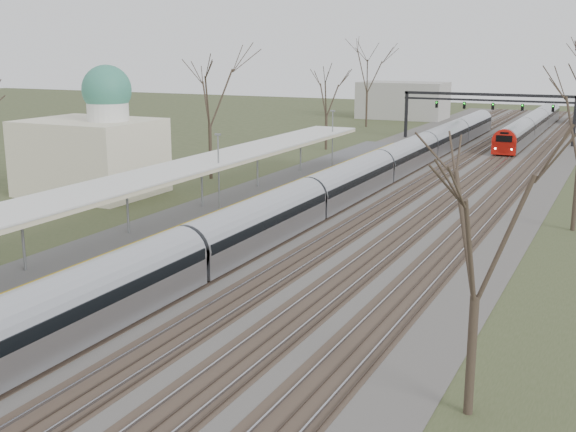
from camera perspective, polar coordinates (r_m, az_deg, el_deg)
name	(u,v)px	position (r m, az deg, el deg)	size (l,w,h in m)	color
track_bed	(420,181)	(64.91, 10.36, 2.75)	(24.00, 160.00, 0.22)	#474442
platform	(229,204)	(52.44, -4.72, 0.94)	(3.50, 69.00, 1.00)	#9E9B93
canopy	(193,166)	(48.03, -7.52, 3.90)	(4.10, 50.00, 3.11)	slate
dome_building	(93,149)	(59.60, -15.15, 5.15)	(10.00, 8.00, 10.30)	beige
signal_gantry	(488,103)	(93.39, 15.49, 8.63)	(21.00, 0.59, 6.08)	black
tree_west_far	(209,89)	(64.45, -6.28, 9.94)	(5.50, 5.50, 11.33)	#2D231C
tree_east_near	(480,218)	(22.59, 14.92, -0.14)	(4.50, 4.50, 9.27)	#2D231C
train_near	(379,168)	(62.55, 7.20, 3.79)	(2.62, 90.21, 3.05)	#A0A2AA
train_far	(532,124)	(102.99, 18.72, 6.87)	(2.62, 45.21, 3.05)	#A0A2AA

